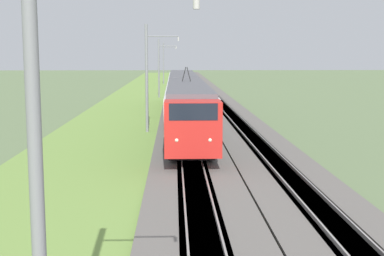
% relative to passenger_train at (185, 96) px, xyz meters
% --- Properties ---
extents(ballast_main, '(240.00, 4.40, 0.30)m').
position_rel_passenger_train_xyz_m(ballast_main, '(3.77, 0.00, -2.23)').
color(ballast_main, '#605B56').
rests_on(ballast_main, ground).
extents(ballast_adjacent, '(240.00, 4.40, 0.30)m').
position_rel_passenger_train_xyz_m(ballast_adjacent, '(3.77, -4.49, -2.23)').
color(ballast_adjacent, '#605B56').
rests_on(ballast_adjacent, ground).
extents(track_main, '(240.00, 1.57, 0.45)m').
position_rel_passenger_train_xyz_m(track_main, '(3.77, 0.00, -2.22)').
color(track_main, '#4C4238').
rests_on(track_main, ground).
extents(track_adjacent, '(240.00, 1.57, 0.45)m').
position_rel_passenger_train_xyz_m(track_adjacent, '(3.77, -4.49, -2.22)').
color(track_adjacent, '#4C4238').
rests_on(track_adjacent, ground).
extents(grass_verge, '(240.00, 8.24, 0.12)m').
position_rel_passenger_train_xyz_m(grass_verge, '(3.77, 6.11, -2.32)').
color(grass_verge, olive).
rests_on(grass_verge, ground).
extents(passenger_train, '(43.32, 2.95, 5.08)m').
position_rel_passenger_train_xyz_m(passenger_train, '(0.00, 0.00, 0.00)').
color(passenger_train, red).
rests_on(passenger_train, ground).
extents(catenary_mast_near, '(0.22, 2.56, 7.93)m').
position_rel_passenger_train_xyz_m(catenary_mast_near, '(-39.32, 2.92, 1.72)').
color(catenary_mast_near, slate).
rests_on(catenary_mast_near, ground).
extents(catenary_mast_mid, '(0.22, 2.56, 8.24)m').
position_rel_passenger_train_xyz_m(catenary_mast_mid, '(-6.69, 2.92, 1.88)').
color(catenary_mast_mid, slate).
rests_on(catenary_mast_mid, ground).
extents(catenary_mast_far, '(0.22, 2.56, 8.03)m').
position_rel_passenger_train_xyz_m(catenary_mast_far, '(25.94, 2.92, 1.78)').
color(catenary_mast_far, slate).
rests_on(catenary_mast_far, ground).
extents(catenary_mast_distant, '(0.22, 2.56, 8.24)m').
position_rel_passenger_train_xyz_m(catenary_mast_distant, '(58.57, 2.92, 1.88)').
color(catenary_mast_distant, slate).
rests_on(catenary_mast_distant, ground).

